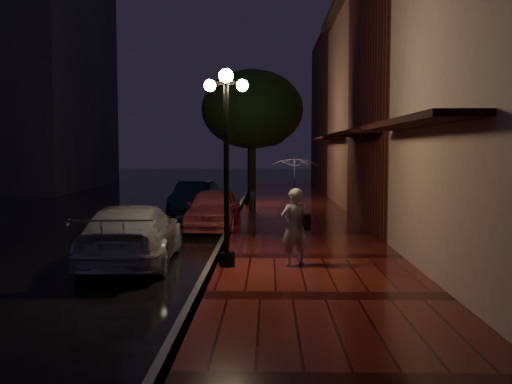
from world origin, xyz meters
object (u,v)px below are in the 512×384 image
(streetlamp_near, at_px, (226,155))
(silver_car, at_px, (133,234))
(woman_with_umbrella, at_px, (294,194))
(parking_meter, at_px, (253,210))
(street_tree, at_px, (253,112))
(navy_car, at_px, (195,198))
(streetlamp_far, at_px, (249,152))
(pink_car, at_px, (214,209))

(streetlamp_near, relative_size, silver_car, 0.88)
(woman_with_umbrella, relative_size, parking_meter, 1.83)
(silver_car, bearing_deg, parking_meter, -132.92)
(street_tree, xyz_separation_m, silver_car, (-2.55, -10.11, -3.53))
(navy_car, relative_size, silver_car, 0.85)
(streetlamp_far, xyz_separation_m, silver_car, (-2.29, -13.12, -1.89))
(streetlamp_near, distance_m, pink_car, 7.11)
(pink_car, xyz_separation_m, parking_meter, (1.42, -2.55, 0.24))
(navy_car, xyz_separation_m, silver_car, (-0.14, -10.38, 0.02))
(streetlamp_far, height_order, street_tree, street_tree)
(street_tree, distance_m, silver_car, 11.01)
(street_tree, bearing_deg, streetlamp_near, -91.35)
(streetlamp_near, xyz_separation_m, streetlamp_far, (0.00, 14.00, 0.00))
(streetlamp_near, distance_m, street_tree, 11.12)
(street_tree, relative_size, silver_car, 1.18)
(navy_car, bearing_deg, woman_with_umbrella, -67.97)
(street_tree, distance_m, navy_car, 4.30)
(silver_car, height_order, parking_meter, parking_meter)
(navy_car, height_order, silver_car, silver_car)
(street_tree, xyz_separation_m, parking_meter, (0.21, -6.75, -3.30))
(streetlamp_far, bearing_deg, woman_with_umbrella, -83.88)
(navy_car, relative_size, woman_with_umbrella, 1.74)
(navy_car, xyz_separation_m, woman_with_umbrella, (3.64, -11.17, 1.05))
(streetlamp_near, distance_m, woman_with_umbrella, 1.72)
(street_tree, bearing_deg, silver_car, -104.16)
(streetlamp_near, bearing_deg, streetlamp_far, 90.00)
(street_tree, distance_m, woman_with_umbrella, 11.25)
(street_tree, xyz_separation_m, woman_with_umbrella, (1.23, -10.90, -2.50))
(woman_with_umbrella, distance_m, parking_meter, 4.34)
(pink_car, distance_m, woman_with_umbrella, 7.20)
(navy_car, distance_m, silver_car, 10.38)
(street_tree, height_order, parking_meter, street_tree)
(parking_meter, bearing_deg, streetlamp_near, -77.63)
(street_tree, bearing_deg, navy_car, 173.58)
(street_tree, relative_size, woman_with_umbrella, 2.40)
(silver_car, relative_size, woman_with_umbrella, 2.04)
(streetlamp_near, height_order, parking_meter, streetlamp_near)
(streetlamp_far, height_order, silver_car, streetlamp_far)
(street_tree, bearing_deg, woman_with_umbrella, -83.55)
(pink_car, height_order, silver_car, silver_car)
(street_tree, height_order, pink_car, street_tree)
(parking_meter, bearing_deg, pink_car, 137.78)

